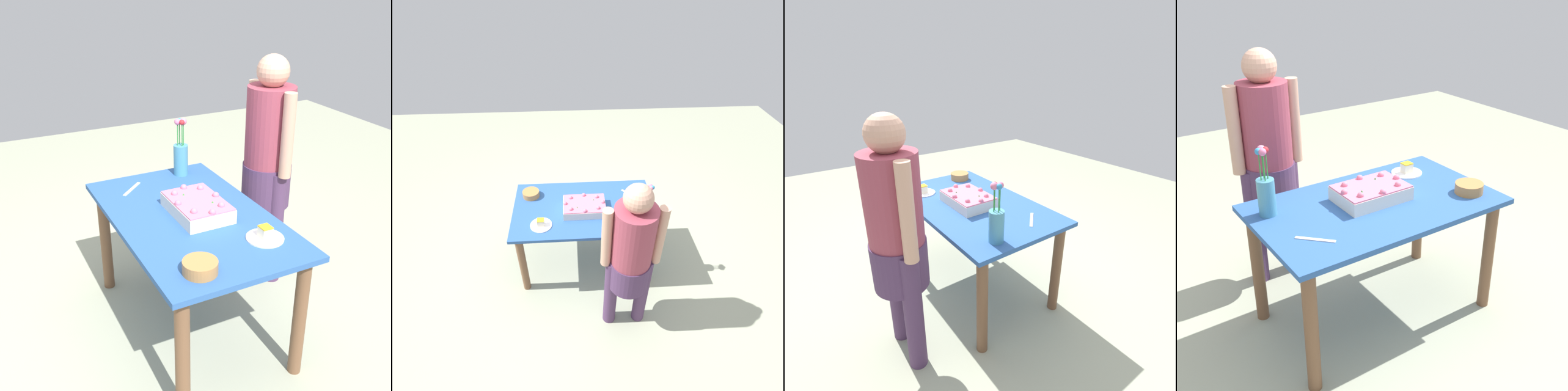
# 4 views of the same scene
# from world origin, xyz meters

# --- Properties ---
(ground_plane) EXTENTS (8.00, 8.00, 0.00)m
(ground_plane) POSITION_xyz_m (0.00, 0.00, 0.00)
(ground_plane) COLOR #A1A58B
(dining_table) EXTENTS (1.32, 0.80, 0.73)m
(dining_table) POSITION_xyz_m (0.00, 0.00, 0.61)
(dining_table) COLOR #2B5698
(dining_table) RESTS_ON ground_plane
(sheet_cake) EXTENTS (0.39, 0.27, 0.11)m
(sheet_cake) POSITION_xyz_m (-0.00, -0.04, 0.78)
(sheet_cake) COLOR silver
(sheet_cake) RESTS_ON dining_table
(serving_plate_with_slice) EXTENTS (0.19, 0.19, 0.07)m
(serving_plate_with_slice) POSITION_xyz_m (-0.39, -0.22, 0.75)
(serving_plate_with_slice) COLOR white
(serving_plate_with_slice) RESTS_ON dining_table
(cake_knife) EXTENTS (0.15, 0.16, 0.00)m
(cake_knife) POSITION_xyz_m (0.46, 0.17, 0.74)
(cake_knife) COLOR silver
(cake_knife) RESTS_ON dining_table
(flower_vase) EXTENTS (0.09, 0.09, 0.37)m
(flower_vase) POSITION_xyz_m (0.54, -0.19, 0.87)
(flower_vase) COLOR teal
(flower_vase) RESTS_ON dining_table
(fruit_bowl) EXTENTS (0.16, 0.16, 0.06)m
(fruit_bowl) POSITION_xyz_m (-0.51, 0.20, 0.76)
(fruit_bowl) COLOR #B07840
(fruit_bowl) RESTS_ON dining_table
(person_standing) EXTENTS (0.45, 0.31, 1.49)m
(person_standing) POSITION_xyz_m (0.31, -0.70, 0.85)
(person_standing) COLOR #4A2F53
(person_standing) RESTS_ON ground_plane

